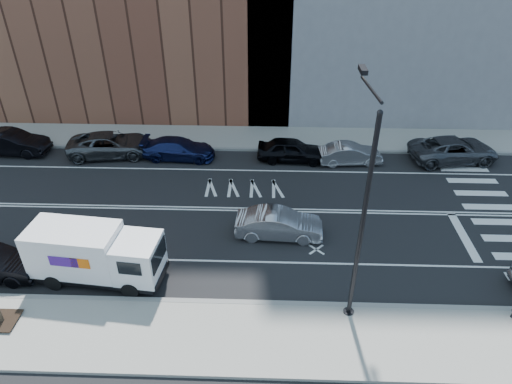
{
  "coord_description": "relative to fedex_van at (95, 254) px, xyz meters",
  "views": [
    {
      "loc": [
        3.62,
        -20.62,
        14.52
      ],
      "look_at": [
        2.94,
        -0.36,
        1.4
      ],
      "focal_mm": 32.0,
      "sensor_mm": 36.0,
      "label": 1
    }
  ],
  "objects": [
    {
      "name": "ground",
      "position": [
        3.95,
        5.6,
        -1.4
      ],
      "size": [
        120.0,
        120.0,
        0.0
      ],
      "primitive_type": "plane",
      "color": "black",
      "rests_on": "ground"
    },
    {
      "name": "sidewalk_near",
      "position": [
        3.95,
        -3.2,
        -1.32
      ],
      "size": [
        44.0,
        3.6,
        0.15
      ],
      "primitive_type": "cube",
      "color": "gray",
      "rests_on": "ground"
    },
    {
      "name": "sidewalk_far",
      "position": [
        3.95,
        14.4,
        -1.32
      ],
      "size": [
        44.0,
        3.6,
        0.15
      ],
      "primitive_type": "cube",
      "color": "gray",
      "rests_on": "ground"
    },
    {
      "name": "curb_near",
      "position": [
        3.95,
        -1.4,
        -1.31
      ],
      "size": [
        44.0,
        0.25,
        0.17
      ],
      "primitive_type": "cube",
      "color": "gray",
      "rests_on": "ground"
    },
    {
      "name": "curb_far",
      "position": [
        3.95,
        12.6,
        -1.31
      ],
      "size": [
        44.0,
        0.25,
        0.17
      ],
      "primitive_type": "cube",
      "color": "gray",
      "rests_on": "ground"
    },
    {
      "name": "crosswalk",
      "position": [
        19.95,
        5.6,
        -1.39
      ],
      "size": [
        3.0,
        14.0,
        0.01
      ],
      "primitive_type": null,
      "color": "white",
      "rests_on": "ground"
    },
    {
      "name": "road_markings",
      "position": [
        3.95,
        5.6,
        -1.39
      ],
      "size": [
        40.0,
        8.6,
        0.01
      ],
      "primitive_type": null,
      "color": "white",
      "rests_on": "ground"
    },
    {
      "name": "streetlight",
      "position": [
        10.95,
        -1.31,
        3.68
      ],
      "size": [
        0.44,
        4.02,
        9.34
      ],
      "color": "black",
      "rests_on": "ground"
    },
    {
      "name": "fedex_van",
      "position": [
        0.0,
        0.0,
        0.0
      ],
      "size": [
        6.01,
        2.58,
        2.67
      ],
      "rotation": [
        0.0,
        0.0,
        -0.1
      ],
      "color": "black",
      "rests_on": "ground"
    },
    {
      "name": "far_parked_b",
      "position": [
        -9.65,
        11.68,
        -0.6
      ],
      "size": [
        4.91,
        1.89,
        1.6
      ],
      "primitive_type": "imported",
      "rotation": [
        0.0,
        0.0,
        1.53
      ],
      "color": "black",
      "rests_on": "ground"
    },
    {
      "name": "far_parked_c",
      "position": [
        -2.97,
        11.69,
        -0.63
      ],
      "size": [
        5.79,
        3.23,
        1.53
      ],
      "primitive_type": "imported",
      "rotation": [
        0.0,
        0.0,
        1.7
      ],
      "color": "#484B50",
      "rests_on": "ground"
    },
    {
      "name": "far_parked_d",
      "position": [
        1.6,
        11.4,
        -0.71
      ],
      "size": [
        4.8,
        2.12,
        1.37
      ],
      "primitive_type": "imported",
      "rotation": [
        0.0,
        0.0,
        1.53
      ],
      "color": "#151D4C",
      "rests_on": "ground"
    },
    {
      "name": "far_parked_e",
      "position": [
        8.99,
        11.35,
        -0.65
      ],
      "size": [
        4.51,
        2.01,
        1.51
      ],
      "primitive_type": "imported",
      "rotation": [
        0.0,
        0.0,
        1.52
      ],
      "color": "black",
      "rests_on": "ground"
    },
    {
      "name": "far_parked_f",
      "position": [
        12.75,
        11.1,
        -0.74
      ],
      "size": [
        4.13,
        1.77,
        1.32
      ],
      "primitive_type": "imported",
      "rotation": [
        0.0,
        0.0,
        1.66
      ],
      "color": "#99999D",
      "rests_on": "ground"
    },
    {
      "name": "far_parked_g",
      "position": [
        19.5,
        11.67,
        -0.62
      ],
      "size": [
        5.91,
        3.32,
        1.56
      ],
      "primitive_type": "imported",
      "rotation": [
        0.0,
        0.0,
        1.71
      ],
      "color": "#47494E",
      "rests_on": "ground"
    },
    {
      "name": "driving_sedan",
      "position": [
        8.11,
        3.36,
        -0.68
      ],
      "size": [
        4.42,
        1.72,
        1.44
      ],
      "primitive_type": "imported",
      "rotation": [
        0.0,
        0.0,
        1.52
      ],
      "color": "#A5A4A9",
      "rests_on": "ground"
    }
  ]
}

